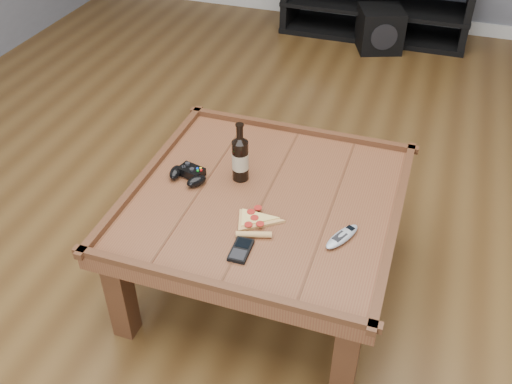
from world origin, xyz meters
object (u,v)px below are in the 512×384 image
(remote_control, at_px, (342,236))
(subwoofer, at_px, (380,29))
(coffee_table, at_px, (265,209))
(beer_bottle, at_px, (240,157))
(media_console, at_px, (376,3))
(smartphone, at_px, (241,250))
(pizza_slice, at_px, (254,222))
(game_controller, at_px, (188,174))

(remote_control, height_order, subwoofer, remote_control)
(coffee_table, bearing_deg, beer_bottle, 147.10)
(coffee_table, height_order, media_console, media_console)
(smartphone, bearing_deg, beer_bottle, 108.39)
(subwoofer, bearing_deg, pizza_slice, -112.28)
(media_console, distance_m, beer_bottle, 2.69)
(coffee_table, relative_size, smartphone, 8.90)
(smartphone, relative_size, subwoofer, 0.30)
(smartphone, height_order, subwoofer, smartphone)
(pizza_slice, bearing_deg, coffee_table, 76.51)
(game_controller, distance_m, pizza_slice, 0.37)
(coffee_table, xyz_separation_m, media_console, (0.00, 2.75, -0.15))
(media_console, distance_m, subwoofer, 0.28)
(pizza_slice, xyz_separation_m, subwoofer, (0.07, 2.65, -0.31))
(subwoofer, bearing_deg, media_console, 86.73)
(game_controller, xyz_separation_m, pizza_slice, (0.33, -0.17, -0.01))
(subwoofer, bearing_deg, remote_control, -105.52)
(game_controller, bearing_deg, subwoofer, 95.11)
(media_console, height_order, smartphone, media_console)
(media_console, xyz_separation_m, remote_control, (0.32, -2.89, 0.22))
(smartphone, relative_size, remote_control, 0.68)
(beer_bottle, relative_size, pizza_slice, 0.98)
(coffee_table, xyz_separation_m, beer_bottle, (-0.13, 0.08, 0.16))
(beer_bottle, height_order, smartphone, beer_bottle)
(media_console, bearing_deg, coffee_table, -90.00)
(subwoofer, bearing_deg, game_controller, -119.91)
(media_console, relative_size, remote_control, 8.21)
(remote_control, relative_size, subwoofer, 0.44)
(media_console, relative_size, game_controller, 8.24)
(smartphone, xyz_separation_m, subwoofer, (0.07, 2.80, -0.31))
(coffee_table, bearing_deg, media_console, 90.00)
(game_controller, height_order, subwoofer, game_controller)
(pizza_slice, relative_size, smartphone, 2.19)
(remote_control, bearing_deg, beer_bottle, -179.97)
(remote_control, bearing_deg, game_controller, -167.09)
(smartphone, bearing_deg, coffee_table, 90.86)
(beer_bottle, relative_size, game_controller, 1.46)
(smartphone, distance_m, subwoofer, 2.82)
(beer_bottle, bearing_deg, game_controller, -159.97)
(media_console, xyz_separation_m, pizza_slice, (0.01, -2.90, 0.21))
(beer_bottle, bearing_deg, coffee_table, -32.90)
(media_console, relative_size, pizza_slice, 5.52)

